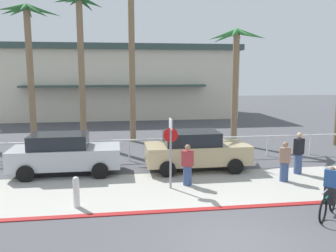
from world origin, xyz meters
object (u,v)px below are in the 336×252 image
Objects in this scene: cyclist_teal_0 at (330,193)px; palm_tree_2 at (28,40)px; stop_sign_bike_lane at (171,143)px; palm_tree_4 at (131,22)px; palm_tree_3 at (80,42)px; pedestrian_0 at (298,155)px; pedestrian_3 at (285,163)px; bollard_2 at (76,192)px; palm_tree_5 at (235,60)px; car_silver_1 at (65,153)px; pedestrian_2 at (188,167)px; car_tan_2 at (196,150)px.

palm_tree_2 is at bearing 132.99° from cyclist_teal_0.
palm_tree_4 is (-0.99, 8.89, 5.35)m from stop_sign_bike_lane.
cyclist_teal_0 is at bearing -55.13° from palm_tree_3.
pedestrian_3 is at bearing -139.89° from pedestrian_0.
pedestrian_3 reaches higher than cyclist_teal_0.
pedestrian_3 is at bearing -57.95° from palm_tree_4.
bollard_2 is 11.37m from palm_tree_3.
palm_tree_5 is 10.80m from car_silver_1.
cyclist_teal_0 reaches higher than bollard_2.
palm_tree_3 is 3.10m from palm_tree_4.
palm_tree_5 reaches higher than pedestrian_0.
pedestrian_2 is at bearing -79.08° from palm_tree_4.
palm_tree_5 is at bearing 87.22° from cyclist_teal_0.
palm_tree_3 is at bearing 124.87° from cyclist_teal_0.
bollard_2 is 12.01m from palm_tree_2.
car_silver_1 is 8.80m from pedestrian_3.
car_tan_2 is at bearing 145.38° from pedestrian_3.
palm_tree_2 is at bearing 177.75° from palm_tree_3.
car_silver_1 is (-8.83, -4.81, -3.94)m from palm_tree_5.
palm_tree_2 is 8.54m from car_silver_1.
palm_tree_3 is 13.06m from pedestrian_0.
cyclist_teal_0 is (-0.50, -10.25, -4.12)m from palm_tree_5.
bollard_2 is at bearing -70.79° from palm_tree_2.
car_silver_1 is at bearing -115.36° from palm_tree_4.
car_tan_2 is at bearing 38.18° from bollard_2.
bollard_2 is 0.15× the size of palm_tree_5.
bollard_2 is at bearing -86.13° from palm_tree_3.
pedestrian_2 is at bearing 22.62° from bollard_2.
bollard_2 is 0.12× the size of palm_tree_3.
palm_tree_3 reaches higher than palm_tree_5.
pedestrian_0 is (5.49, 1.07, -0.87)m from stop_sign_bike_lane.
palm_tree_4 reaches higher than cyclist_teal_0.
bollard_2 is 7.64m from cyclist_teal_0.
palm_tree_3 reaches higher than bollard_2.
palm_tree_4 reaches higher than pedestrian_0.
bollard_2 is 0.57× the size of pedestrian_0.
stop_sign_bike_lane is 0.32× the size of palm_tree_2.
pedestrian_2 is at bearing -110.60° from car_tan_2.
palm_tree_4 is at bearing 64.64° from car_silver_1.
stop_sign_bike_lane is 4.80m from car_silver_1.
palm_tree_5 is at bearing 56.62° from stop_sign_bike_lane.
stop_sign_bike_lane is 1.64× the size of pedestrian_2.
palm_tree_5 is 4.38× the size of cyclist_teal_0.
palm_tree_3 is at bearing 129.59° from car_tan_2.
stop_sign_bike_lane is at bearing -123.38° from palm_tree_5.
cyclist_teal_0 is at bearing -42.12° from pedestrian_2.
car_tan_2 is at bearing -1.59° from car_silver_1.
stop_sign_bike_lane is 2.81m from car_tan_2.
palm_tree_3 is at bearing -2.25° from palm_tree_2.
pedestrian_3 is at bearing -45.58° from palm_tree_3.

